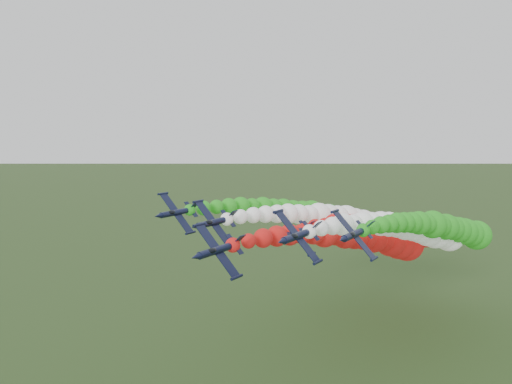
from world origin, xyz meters
TOP-DOWN VIEW (x-y plane):
  - jet_lead at (-0.50, 53.67)m, footprint 17.51×92.68m
  - jet_inner_left at (-10.69, 62.70)m, footprint 16.96×92.12m
  - jet_inner_right at (9.16, 61.17)m, footprint 17.04×92.20m
  - jet_outer_left at (-23.35, 67.15)m, footprint 16.79×91.96m
  - jet_outer_right at (15.09, 70.04)m, footprint 17.05×92.21m
  - jet_trail at (0.75, 77.82)m, footprint 16.95×92.12m

SIDE VIEW (x-z plane):
  - jet_trail at x=0.75m, z-range 16.57..38.18m
  - jet_lead at x=-0.50m, z-range 17.26..39.44m
  - jet_outer_right at x=15.09m, z-range 19.20..40.91m
  - jet_inner_right at x=9.16m, z-range 19.76..41.46m
  - jet_inner_left at x=-10.69m, z-range 20.07..41.69m
  - jet_outer_left at x=-23.35m, z-range 20.32..41.78m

